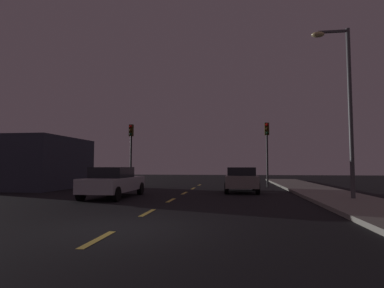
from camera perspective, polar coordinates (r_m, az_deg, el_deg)
name	(u,v)px	position (r m, az deg, el deg)	size (l,w,h in m)	color
ground_plane	(174,199)	(14.98, -3.31, -9.74)	(80.00, 80.00, 0.00)	black
sidewalk_curb_right	(345,200)	(15.42, 25.59, -8.91)	(3.00, 40.00, 0.15)	gray
lane_stripe_nearest	(98,239)	(7.19, -16.40, -15.94)	(0.16, 1.60, 0.01)	#EACC4C
lane_stripe_second	(148,213)	(10.72, -7.90, -12.01)	(0.16, 1.60, 0.01)	#EACC4C
lane_stripe_third	(171,200)	(14.39, -3.77, -9.96)	(0.16, 1.60, 0.01)	#EACC4C
lane_stripe_fourth	(184,193)	(18.12, -1.36, -8.72)	(0.16, 1.60, 0.01)	#EACC4C
lane_stripe_fifth	(193,188)	(21.87, 0.23, -7.89)	(0.16, 1.60, 0.01)	#EACC4C
lane_stripe_sixth	(199,185)	(25.63, 1.34, -7.31)	(0.16, 1.60, 0.01)	#EACC4C
traffic_signal_left	(131,143)	(25.02, -10.80, 0.25)	(0.32, 0.38, 4.70)	black
traffic_signal_right	(267,142)	(23.84, 13.21, 0.42)	(0.32, 0.38, 4.66)	#2D2D30
car_stopped_ahead	(241,179)	(18.94, 8.74, -6.22)	(1.91, 3.96, 1.44)	gray
car_adjacent_lane	(113,182)	(16.00, -13.80, -6.55)	(1.83, 4.60, 1.46)	silver
street_lamp_right	(344,97)	(15.56, 25.49, 7.51)	(1.63, 0.36, 7.56)	#4C4C51
storefront_left	(31,163)	(24.48, -26.70, -3.05)	(5.96, 6.63, 3.43)	#333847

